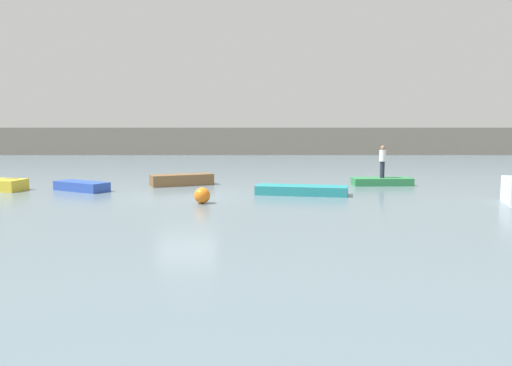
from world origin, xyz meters
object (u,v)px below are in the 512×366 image
Objects in this scene: rowboat_teal at (299,190)px; rowboat_green at (380,181)px; rowboat_brown at (180,180)px; mooring_buoy at (200,195)px; rowboat_blue at (79,186)px; person_white_shirt at (380,160)px.

rowboat_green is at bearing 49.99° from rowboat_teal.
rowboat_teal is 1.35× the size of rowboat_green.
rowboat_brown is 6.05m from mooring_buoy.
rowboat_blue is 14.24m from rowboat_green.
rowboat_blue is at bearing -176.74° from rowboat_teal.
rowboat_brown is 9.89m from person_white_shirt.
rowboat_teal is 5.47m from rowboat_green.
person_white_shirt is (14.08, 2.11, 1.03)m from rowboat_blue.
rowboat_green is 4.68× the size of mooring_buoy.
rowboat_blue reaches higher than rowboat_green.
rowboat_brown reaches higher than rowboat_blue.
rowboat_teal is 6.30× the size of mooring_buoy.
rowboat_blue is at bearing -171.46° from person_white_shirt.
rowboat_brown is at bearing -179.81° from person_white_shirt.
rowboat_brown is 0.78× the size of rowboat_teal.
rowboat_brown is 4.89× the size of mooring_buoy.
rowboat_teal is (5.59, -3.41, -0.08)m from rowboat_brown.
rowboat_green is 10.12m from mooring_buoy.
rowboat_brown is at bearing 57.31° from rowboat_blue.
rowboat_teal is at bearing -140.97° from person_white_shirt.
mooring_buoy is (1.59, -5.83, 0.04)m from rowboat_brown.
person_white_shirt reaches higher than mooring_buoy.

